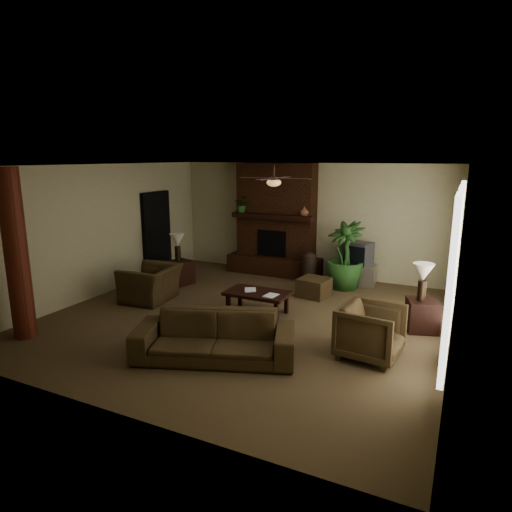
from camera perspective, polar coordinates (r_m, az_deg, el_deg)
The scene contains 23 objects.
room_shell at distance 7.99m, azimuth -1.24°, elevation 1.53°, with size 7.00×7.00×7.00m.
fireplace at distance 11.25m, azimuth 2.54°, elevation 3.53°, with size 2.40×0.70×2.80m.
windows at distance 7.37m, azimuth 24.23°, elevation -0.97°, with size 0.08×3.65×2.35m.
log_column at distance 8.10m, azimuth -28.52°, elevation 0.12°, with size 0.36×0.36×2.80m, color maroon.
doorway at distance 11.39m, azimuth -12.68°, elevation 2.81°, with size 0.10×1.00×2.10m, color black.
ceiling_fan at distance 7.95m, azimuth 2.32°, elevation 9.67°, with size 1.35×1.35×0.37m.
sofa at distance 6.64m, azimuth -5.37°, elevation -9.37°, with size 2.36×0.69×0.92m, color #40321B.
armchair_left at distance 9.46m, azimuth -13.45°, elevation -2.74°, with size 1.11×0.72×0.97m, color #40321B.
armchair_right at distance 6.86m, azimuth 14.60°, elevation -9.13°, with size 0.87×0.81×0.89m, color #40321B.
coffee_table at distance 8.47m, azimuth 0.18°, elevation -5.00°, with size 1.20×0.70×0.43m.
ottoman at distance 9.61m, azimuth 7.49°, elevation -4.03°, with size 0.60×0.60×0.40m, color #40321B.
tv_stand at distance 10.68m, azimuth 12.87°, elevation -2.25°, with size 0.85×0.50×0.50m, color #B3B3B5.
tv at distance 10.51m, azimuth 12.85°, elevation 0.37°, with size 0.76×0.67×0.52m.
floor_vase at distance 10.47m, azimuth 6.87°, elevation -1.29°, with size 0.34×0.34×0.77m.
floor_plant at distance 10.25m, azimuth 11.32°, elevation -1.77°, with size 0.86×1.54×0.86m, color #2A5421.
side_table_left at distance 10.60m, azimuth -9.72°, elevation -2.09°, with size 0.50×0.50×0.55m, color black.
lamp_left at distance 10.47m, azimuth -10.12°, elevation 1.80°, with size 0.46×0.46×0.65m.
side_table_right at distance 8.20m, azimuth 20.64°, elevation -7.18°, with size 0.50×0.50×0.55m, color black.
lamp_right at distance 7.96m, azimuth 20.76°, elevation -2.30°, with size 0.38×0.38×0.65m.
mantel_plant at distance 11.28m, azimuth -1.82°, elevation 6.48°, with size 0.38×0.42×0.33m, color #2A5421.
mantel_vase at distance 10.68m, azimuth 6.27°, elevation 5.76°, with size 0.22×0.23×0.22m, color #985C3D.
book_a at distance 8.47m, azimuth -1.48°, elevation -3.57°, with size 0.22×0.03×0.29m, color #999999.
book_b at distance 8.20m, azimuth 1.28°, elevation -4.13°, with size 0.21×0.02×0.29m, color #999999.
Camera 1 is at (3.54, -7.00, 2.96)m, focal length 31.00 mm.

